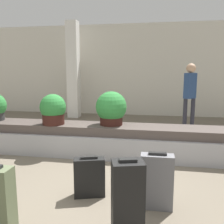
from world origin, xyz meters
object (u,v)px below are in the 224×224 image
Objects in this scene: suitcase_2 at (157,181)px; suitcase_4 at (89,177)px; pillar at (73,70)px; traveler_0 at (190,90)px; potted_plant_0 at (111,109)px; potted_plant_2 at (53,110)px; suitcase_3 at (128,197)px.

suitcase_2 is 1.28× the size of suitcase_4.
suitcase_4 is (1.98, -5.27, -1.35)m from pillar.
traveler_0 is at bearing -18.53° from pillar.
traveler_0 is (1.71, 2.37, 0.19)m from potted_plant_0.
traveler_0 is at bearing 49.82° from suitcase_4.
suitcase_4 is 0.91× the size of potted_plant_2.
potted_plant_2 is at bearing -76.99° from pillar.
potted_plant_0 is (-0.86, 1.80, 0.56)m from suitcase_2.
suitcase_2 reaches higher than suitcase_4.
potted_plant_2 is (-1.09, -0.16, -0.02)m from potted_plant_0.
potted_plant_0 reaches higher than suitcase_4.
suitcase_3 is (-0.28, -0.51, 0.05)m from suitcase_2.
pillar reaches higher than potted_plant_2.
suitcase_3 is 1.33× the size of potted_plant_2.
pillar reaches higher than traveler_0.
potted_plant_0 reaches higher than suitcase_3.
suitcase_2 is at bearing -62.39° from pillar.
potted_plant_2 is at bearing -3.37° from traveler_0.
suitcase_3 is 2.77m from potted_plant_2.
suitcase_2 is at bearing 45.72° from suitcase_3.
pillar is 5.05× the size of potted_plant_0.
pillar is at bearing 103.01° from potted_plant_2.
traveler_0 is at bearing 42.13° from potted_plant_2.
traveler_0 is (1.12, 4.69, 0.70)m from suitcase_3.
traveler_0 is at bearing 54.31° from potted_plant_0.
potted_plant_0 is 2.93m from traveler_0.
potted_plant_0 is 1.10m from potted_plant_2.
suitcase_2 is (2.83, -5.40, -1.27)m from pillar.
potted_plant_2 reaches higher than suitcase_3.
pillar is 4.17m from potted_plant_0.
pillar is at bearing -64.03° from traveler_0.
suitcase_2 is 0.59m from suitcase_3.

